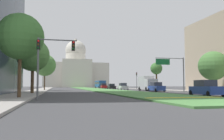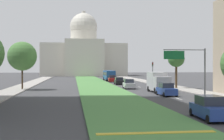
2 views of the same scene
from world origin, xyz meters
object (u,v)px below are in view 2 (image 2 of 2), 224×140
Objects in this scene: capitol_building at (84,54)px; street_tree_right_far at (176,59)px; traffic_light_far_right at (153,70)px; city_bus at (109,75)px; sedan_very_far at (112,79)px; sedan_lead_stopped at (210,108)px; box_truck_delivery at (158,82)px; overhead_guide_sign at (189,62)px; street_tree_left_far at (22,56)px; sedan_midblock at (166,90)px; sedan_distant at (129,84)px; sedan_far_horizon at (119,81)px.

capitol_building reaches higher than street_tree_right_far.
traffic_light_far_right reaches higher than city_bus.
street_tree_right_far is at bearing -81.19° from traffic_light_far_right.
sedan_lead_stopped is at bearing -89.87° from sedan_very_far.
city_bus is (0.13, 8.36, 0.91)m from sedan_very_far.
sedan_lead_stopped is (-8.51, -33.56, -4.62)m from street_tree_right_far.
street_tree_right_far is (1.69, -10.87, 2.15)m from traffic_light_far_right.
overhead_guide_sign is at bearing -77.65° from box_truck_delivery.
box_truck_delivery is at bearing -20.11° from street_tree_left_far.
city_bus is (5.57, -55.37, -8.17)m from capitol_building.
sedan_midblock is (-6.05, -13.90, -4.62)m from street_tree_right_far.
sedan_midblock is (21.79, -14.36, -5.08)m from street_tree_left_far.
capitol_building reaches higher than street_tree_left_far.
sedan_midblock is at bearing -79.72° from sedan_distant.
capitol_building is 8.20× the size of sedan_lead_stopped.
city_bus is (-0.00, 68.93, 0.92)m from sedan_lead_stopped.
traffic_light_far_right is 28.26m from street_tree_left_far.
street_tree_left_far reaches higher than city_bus.
sedan_lead_stopped reaches higher than sedan_distant.
city_bus is at bearing 90.00° from sedan_lead_stopped.
sedan_distant is at bearing 90.36° from sedan_lead_stopped.
street_tree_right_far is 36.56m from city_bus.
sedan_distant is 0.97× the size of sedan_far_horizon.
street_tree_right_far is at bearing -81.18° from capitol_building.
capitol_building reaches higher than overhead_guide_sign.
overhead_guide_sign is 9.30m from box_truck_delivery.
box_truck_delivery is at bearing 83.47° from sedan_lead_stopped.
capitol_building is at bearing 94.39° from sedan_midblock.
box_truck_delivery is (-3.87, -18.57, -1.64)m from traffic_light_far_right.
traffic_light_far_right is 25.48m from city_bus.
city_bus is (0.21, 34.49, 0.94)m from sedan_distant.
sedan_very_far is (-8.65, 27.01, -4.60)m from street_tree_right_far.
sedan_far_horizon is (-4.88, 31.12, -3.87)m from overhead_guide_sign.
traffic_light_far_right reaches higher than sedan_far_horizon.
sedan_lead_stopped is 0.42× the size of city_bus.
traffic_light_far_right reaches higher than sedan_midblock.
street_tree_right_far is at bearing 77.32° from overhead_guide_sign.
street_tree_left_far is 40.11m from city_bus.
capitol_building is 91.93m from street_tree_right_far.
city_bus is at bearing 92.87° from sedan_midblock.
sedan_very_far is at bearing 96.56° from overhead_guide_sign.
city_bus reaches higher than sedan_very_far.
box_truck_delivery is (3.17, -8.57, 0.84)m from sedan_distant.
street_tree_left_far is at bearing -143.34° from sedan_far_horizon.
street_tree_left_far is at bearing -98.66° from capitol_building.
traffic_light_far_right is 0.73× the size of street_tree_right_far.
sedan_very_far is at bearing 89.82° from sedan_distant.
sedan_very_far is 34.85m from box_truck_delivery.
sedan_far_horizon is 20.57m from city_bus.
sedan_very_far is at bearing -85.13° from capitol_building.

